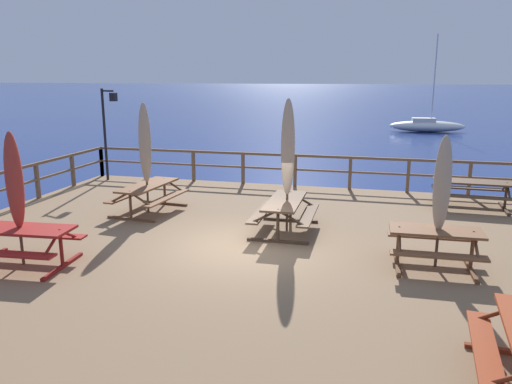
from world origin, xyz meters
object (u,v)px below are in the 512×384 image
Objects in this scene: patio_umbrella_tall_back_left at (14,181)px; patio_umbrella_tall_mid_left at (442,185)px; picnic_table_mid_left at (20,238)px; picnic_table_back_right at (435,240)px; picnic_table_back_left at (148,192)px; picnic_table_front_left at (473,188)px; picnic_table_front_right at (285,208)px; patio_umbrella_tall_mid_right at (145,144)px; sailboat_distant at (427,125)px; lamp_post_hooked at (108,121)px; patio_umbrella_tall_front at (288,148)px.

patio_umbrella_tall_mid_left is at bearing 13.45° from patio_umbrella_tall_back_left.
picnic_table_mid_left and picnic_table_back_right have the same top height.
picnic_table_front_left is at bearing 17.06° from picnic_table_back_left.
patio_umbrella_tall_mid_right is at bearing 169.32° from picnic_table_front_right.
picnic_table_front_right is 0.27× the size of sailboat_distant.
picnic_table_mid_left is 1.10m from patio_umbrella_tall_back_left.
picnic_table_mid_left is at bearing -71.68° from lamp_post_hooked.
picnic_table_front_left is 5.22m from patio_umbrella_tall_mid_left.
patio_umbrella_tall_front is at bearing 49.16° from picnic_table_front_right.
patio_umbrella_tall_mid_right is (0.65, 4.10, 0.21)m from patio_umbrella_tall_back_left.
picnic_table_mid_left is 5.69m from picnic_table_front_right.
picnic_table_back_left is 32.53m from sailboat_distant.
picnic_table_back_right is 0.59× the size of patio_umbrella_tall_mid_right.
picnic_table_mid_left is at bearing -106.08° from sailboat_distant.
patio_umbrella_tall_mid_left is at bearing -17.23° from patio_umbrella_tall_mid_right.
patio_umbrella_tall_back_left is 0.34× the size of sailboat_distant.
picnic_table_back_left is at bearing 95.07° from patio_umbrella_tall_mid_right.
lamp_post_hooked reaches higher than picnic_table_back_right.
patio_umbrella_tall_mid_right is (-7.14, 2.28, 1.32)m from picnic_table_back_right.
patio_umbrella_tall_mid_left is at bearing -24.48° from picnic_table_front_right.
lamp_post_hooked is (-3.20, 3.54, 1.55)m from picnic_table_back_left.
picnic_table_front_left is (1.43, 4.98, 0.01)m from picnic_table_back_right.
lamp_post_hooked is at bearing 108.32° from picnic_table_mid_left.
lamp_post_hooked is (-10.35, 5.88, 1.56)m from picnic_table_back_right.
sailboat_distant reaches higher than lamp_post_hooked.
patio_umbrella_tall_mid_left is (7.84, 1.87, -0.03)m from patio_umbrella_tall_back_left.
picnic_table_front_right is 0.71× the size of patio_umbrella_tall_mid_right.
patio_umbrella_tall_mid_left is at bearing -105.73° from picnic_table_front_left.
patio_umbrella_tall_mid_right is 32.65m from sailboat_distant.
picnic_table_front_right is 4.19m from patio_umbrella_tall_mid_right.
picnic_table_front_right is at bearing -11.51° from picnic_table_back_left.
picnic_table_back_left is at bearing -162.94° from picnic_table_front_left.
picnic_table_mid_left is at bearing -143.08° from picnic_table_front_right.
lamp_post_hooked is 30.45m from sailboat_distant.
patio_umbrella_tall_front reaches higher than picnic_table_mid_left.
patio_umbrella_tall_mid_right is at bearing 81.29° from picnic_table_mid_left.
sailboat_distant is (2.40, 33.43, -0.87)m from picnic_table_back_right.
picnic_table_front_left is (4.66, 3.43, 0.00)m from picnic_table_front_right.
picnic_table_front_right is at bearing -31.37° from lamp_post_hooked.
picnic_table_front_left is 0.72× the size of patio_umbrella_tall_mid_right.
picnic_table_mid_left is at bearing -166.47° from picnic_table_back_right.
picnic_table_front_left is at bearing 36.35° from picnic_table_front_right.
patio_umbrella_tall_front is (0.04, 0.05, 1.42)m from picnic_table_front_right.
patio_umbrella_tall_back_left is at bearing -143.60° from picnic_table_front_right.
picnic_table_back_left is 0.69× the size of lamp_post_hooked.
patio_umbrella_tall_front is 4.02m from patio_umbrella_tall_mid_right.
picnic_table_back_left is 0.29× the size of sailboat_distant.
sailboat_distant reaches higher than picnic_table_back_right.
patio_umbrella_tall_mid_left is 0.87× the size of patio_umbrella_tall_mid_right.
picnic_table_back_left is at bearing -47.90° from lamp_post_hooked.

